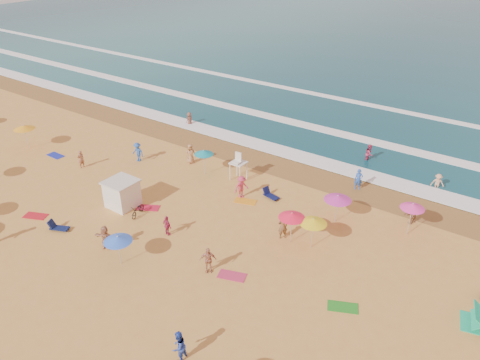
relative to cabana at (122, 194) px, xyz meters
The scene contains 12 objects.
ground 6.01m from the cabana, ahead, with size 220.00×220.00×0.00m, color gold.
ocean 84.38m from the cabana, 85.97° to the left, with size 220.00×140.00×0.18m, color #0C4756.
wet_sand 14.02m from the cabana, 64.92° to the left, with size 220.00×220.00×0.00m, color olive.
surf_foam 22.30m from the cabana, 74.58° to the left, with size 200.00×18.70×0.05m.
cabana is the anchor object (origin of this frame).
cabana_roof 1.06m from the cabana, ahead, with size 2.20×2.20×0.12m, color silver.
bicycle 2.01m from the cabana, ahead, with size 0.58×1.65×0.87m, color black.
lifeguard_stand 9.67m from the cabana, 60.78° to the left, with size 1.20×1.20×2.10m, color white, non-canonical shape.
beach_umbrellas 6.34m from the cabana, ahead, with size 68.38×21.25×0.80m.
loungers 11.99m from the cabana, 11.50° to the right, with size 43.11×17.63×0.34m.
towels 9.69m from the cabana, 18.97° to the right, with size 43.59×23.08×0.03m.
beachgoers 6.96m from the cabana, 39.59° to the left, with size 36.00×27.36×2.11m.
Camera 1 is at (18.73, -19.78, 18.74)m, focal length 35.00 mm.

